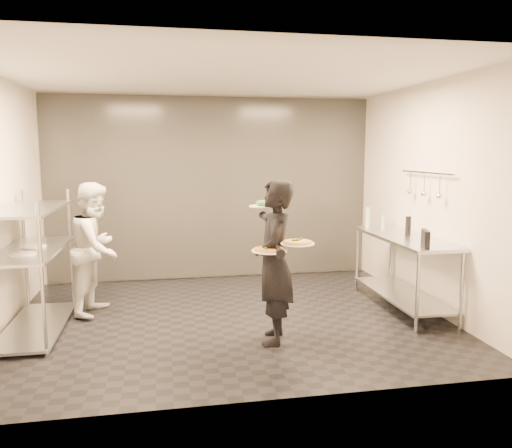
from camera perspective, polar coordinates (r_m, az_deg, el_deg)
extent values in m
cube|color=black|center=(6.01, -3.03, -10.72)|extent=(5.00, 4.00, 0.00)
cube|color=silver|center=(5.74, -3.25, 16.72)|extent=(5.00, 4.00, 0.00)
cube|color=beige|center=(7.69, -5.06, 4.11)|extent=(5.00, 0.00, 2.80)
cube|color=beige|center=(3.75, 0.80, -0.25)|extent=(5.00, 0.00, 2.80)
cube|color=beige|center=(6.52, 19.25, 2.93)|extent=(0.00, 4.00, 2.80)
cube|color=silver|center=(7.66, -5.04, 4.10)|extent=(4.90, 0.04, 2.74)
cylinder|color=#AEB1B5|center=(6.73, -24.90, -2.81)|extent=(0.04, 0.04, 1.50)
cylinder|color=#AEB1B5|center=(5.14, -23.26, -5.96)|extent=(0.04, 0.04, 1.50)
cylinder|color=#AEB1B5|center=(6.62, -20.36, -2.73)|extent=(0.04, 0.04, 1.50)
cube|color=#ABB2B5|center=(6.12, -23.79, -10.59)|extent=(0.60, 1.60, 0.03)
cube|color=#ABB2B5|center=(5.91, -24.27, -2.75)|extent=(0.60, 1.60, 0.03)
cube|color=#ABB2B5|center=(5.84, -24.54, 1.59)|extent=(0.60, 1.60, 0.03)
cylinder|color=white|center=(5.57, -25.13, -3.17)|extent=(0.26, 0.26, 0.01)
cylinder|color=white|center=(6.00, -24.07, -2.34)|extent=(0.26, 0.26, 0.01)
cylinder|color=#AEB1B5|center=(5.66, 17.97, -7.55)|extent=(0.04, 0.04, 0.90)
cylinder|color=#AEB1B5|center=(7.17, 11.44, -3.99)|extent=(0.04, 0.04, 0.90)
cylinder|color=#AEB1B5|center=(5.93, 22.43, -7.08)|extent=(0.04, 0.04, 0.90)
cylinder|color=#AEB1B5|center=(7.38, 15.19, -3.78)|extent=(0.04, 0.04, 0.90)
cube|color=#ABB2B5|center=(6.59, 16.30, -7.70)|extent=(0.57, 1.71, 0.03)
cube|color=#ABB2B5|center=(6.43, 16.56, -1.51)|extent=(0.60, 1.80, 0.04)
cylinder|color=#AEB1B5|center=(6.47, 18.91, 5.58)|extent=(0.02, 1.20, 0.02)
cylinder|color=#AEB1B5|center=(6.16, 20.28, 4.19)|extent=(0.01, 0.01, 0.22)
sphere|color=#AEB1B5|center=(6.17, 20.22, 2.98)|extent=(0.07, 0.07, 0.07)
cylinder|color=#AEB1B5|center=(6.47, 18.70, 4.43)|extent=(0.01, 0.01, 0.22)
sphere|color=#AEB1B5|center=(6.48, 18.65, 3.28)|extent=(0.07, 0.07, 0.07)
cylinder|color=#AEB1B5|center=(6.77, 17.26, 4.65)|extent=(0.01, 0.01, 0.22)
sphere|color=#AEB1B5|center=(6.78, 17.22, 3.56)|extent=(0.07, 0.07, 0.07)
imported|color=black|center=(5.09, 2.10, -4.37)|extent=(0.54, 0.69, 1.68)
imported|color=silver|center=(6.34, -17.79, -2.65)|extent=(0.79, 0.91, 1.59)
cylinder|color=white|center=(4.86, 1.54, -3.06)|extent=(0.35, 0.35, 0.01)
cylinder|color=#AF833F|center=(4.85, 1.54, -2.92)|extent=(0.31, 0.31, 0.02)
cylinder|color=#BB4518|center=(4.85, 1.54, -2.81)|extent=(0.27, 0.27, 0.01)
sphere|color=#215E15|center=(4.85, 1.54, -2.71)|extent=(0.04, 0.04, 0.04)
cylinder|color=white|center=(4.92, 4.78, -2.23)|extent=(0.33, 0.33, 0.01)
cylinder|color=#AF833F|center=(4.91, 4.78, -2.09)|extent=(0.29, 0.29, 0.02)
cylinder|color=#BB4518|center=(4.91, 4.78, -1.98)|extent=(0.26, 0.26, 0.01)
sphere|color=#215E15|center=(4.91, 4.78, -1.89)|extent=(0.04, 0.04, 0.04)
cylinder|color=white|center=(5.29, 0.60, 2.04)|extent=(0.25, 0.25, 0.01)
ellipsoid|color=#1B5E17|center=(5.29, 0.60, 2.42)|extent=(0.13, 0.13, 0.07)
cube|color=black|center=(5.73, 18.79, -1.61)|extent=(0.14, 0.27, 0.19)
cylinder|color=#919F92|center=(7.06, 12.68, 0.75)|extent=(0.08, 0.08, 0.27)
cylinder|color=#919F92|center=(6.90, 14.36, 0.21)|extent=(0.06, 0.06, 0.19)
cylinder|color=black|center=(6.50, 17.00, -0.19)|extent=(0.07, 0.07, 0.24)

